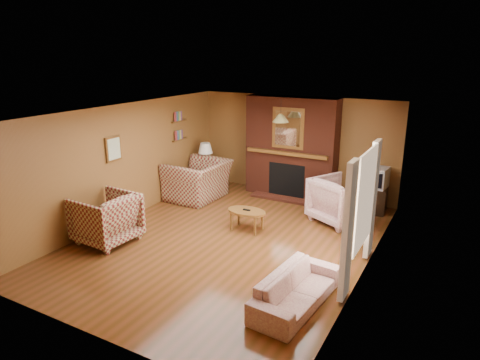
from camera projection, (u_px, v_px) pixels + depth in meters
The scene contains 20 objects.
floor at pixel (229, 240), 8.04m from camera, with size 6.50×6.50×0.00m, color #4C2C10.
ceiling at pixel (228, 112), 7.35m from camera, with size 6.50×6.50×0.00m, color white.
wall_back at pixel (295, 146), 10.43m from camera, with size 6.50×6.50×0.00m, color brown.
wall_front at pixel (88, 249), 4.97m from camera, with size 6.50×6.50×0.00m, color brown.
wall_left at pixel (124, 162), 8.85m from camera, with size 6.50×6.50×0.00m, color brown.
wall_right at pixel (369, 201), 6.55m from camera, with size 6.50×6.50×0.00m, color brown.
fireplace at pixel (291, 148), 10.21m from camera, with size 2.20×0.82×2.40m.
window_right at pixel (363, 209), 6.42m from camera, with size 0.10×1.85×2.00m.
bookshelf at pixel (180, 127), 10.28m from camera, with size 0.09×0.55×0.71m.
botanical_print at pixel (113, 149), 8.48m from camera, with size 0.05×0.40×0.50m.
pendant_light at pixel (281, 118), 9.40m from camera, with size 0.36×0.36×0.48m.
plaid_loveseat at pixel (198, 180), 10.21m from camera, with size 1.40×1.22×0.91m, color maroon.
plaid_armchair at pixel (106, 218), 7.86m from camera, with size 0.99×1.01×0.92m, color maroon.
floral_sofa at pixel (296, 289), 5.92m from camera, with size 1.66×0.65×0.48m, color beige.
floral_armchair at pixel (340, 200), 8.78m from camera, with size 1.00×1.03×0.94m, color beige.
coffee_table at pixel (247, 213), 8.41m from camera, with size 0.79×0.49×0.43m.
side_table at pixel (206, 178), 10.98m from camera, with size 0.44×0.44×0.59m, color brown.
table_lamp at pixel (205, 153), 10.80m from camera, with size 0.37×0.37×0.61m.
tv_stand at pixel (374, 200), 9.37m from camera, with size 0.53×0.48×0.58m, color black.
crt_tv at pixel (376, 177), 9.22m from camera, with size 0.52×0.52×0.45m.
Camera 1 is at (3.73, -6.37, 3.40)m, focal length 32.00 mm.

